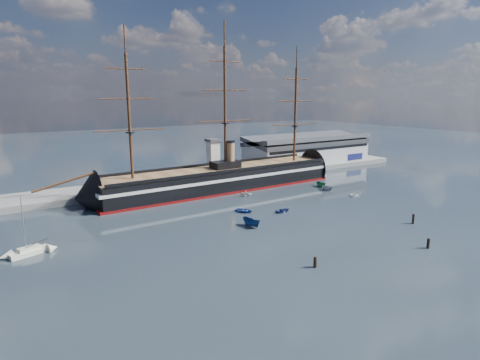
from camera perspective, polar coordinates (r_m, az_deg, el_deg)
ground at (r=129.30m, az=2.12°, el=-3.06°), size 600.00×600.00×0.00m
quay at (r=164.07m, az=-2.15°, el=0.21°), size 180.00×18.00×2.00m
warehouse at (r=194.05m, az=9.57°, el=4.30°), size 63.00×21.00×11.60m
quay_tower at (r=156.34m, az=-3.83°, el=3.23°), size 5.00×5.00×15.00m
warship at (r=143.39m, az=-3.36°, el=0.11°), size 113.08×18.51×53.94m
sailboat at (r=98.50m, az=-27.76°, el=-8.93°), size 8.50×4.62×13.06m
motorboat_a at (r=105.22m, az=1.65°, el=-6.66°), size 7.29×3.69×2.78m
motorboat_b at (r=118.56m, az=6.17°, el=-4.54°), size 1.53×3.18×1.43m
motorboat_c at (r=147.25m, az=12.31°, el=-1.45°), size 5.46×2.28×2.14m
motorboat_d at (r=135.47m, az=0.90°, el=-2.35°), size 6.80×6.23×2.37m
motorboat_e at (r=141.94m, az=16.18°, el=-2.16°), size 1.16×2.90×1.35m
motorboat_f at (r=152.11m, az=11.45°, el=-0.98°), size 6.03×2.79×2.33m
motorboat_g at (r=117.63m, az=0.56°, el=-4.60°), size 3.45×2.87×1.52m
piling_near_left at (r=83.13m, az=10.60°, el=-12.14°), size 0.64×0.64×3.00m
piling_near_mid at (r=100.44m, az=25.15°, el=-8.79°), size 0.64×0.64×3.06m
piling_near_right at (r=117.02m, az=23.36°, el=-5.72°), size 0.64×0.64×3.42m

